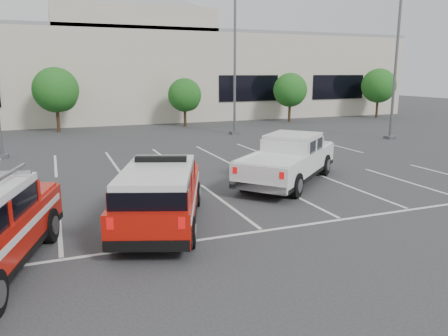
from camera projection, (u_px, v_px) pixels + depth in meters
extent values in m
plane|color=#2E2E30|center=(226.00, 204.00, 15.02)|extent=(120.00, 120.00, 0.00)
cube|color=silver|center=(188.00, 176.00, 19.11)|extent=(23.00, 15.00, 0.01)
cube|color=beige|center=(108.00, 77.00, 43.29)|extent=(60.00, 15.00, 8.00)
cube|color=gray|center=(105.00, 34.00, 42.40)|extent=(60.00, 15.00, 0.30)
cube|color=beige|center=(128.00, 24.00, 41.56)|extent=(14.00, 12.00, 2.00)
cylinder|color=#3F2B19|center=(58.00, 120.00, 33.07)|extent=(0.24, 0.24, 1.84)
sphere|color=#184F15|center=(56.00, 90.00, 32.59)|extent=(3.37, 3.37, 3.37)
sphere|color=#184F15|center=(62.00, 97.00, 33.02)|extent=(2.24, 2.24, 2.24)
cylinder|color=#3F2B19|center=(185.00, 117.00, 36.66)|extent=(0.24, 0.24, 1.51)
sphere|color=#184F15|center=(185.00, 95.00, 36.26)|extent=(2.77, 2.77, 2.77)
sphere|color=#184F15|center=(189.00, 100.00, 36.68)|extent=(1.85, 1.85, 1.85)
cylinder|color=#3F2B19|center=(289.00, 112.00, 40.19)|extent=(0.24, 0.24, 1.67)
sphere|color=#184F15|center=(290.00, 90.00, 39.76)|extent=(3.07, 3.07, 3.07)
sphere|color=#184F15|center=(293.00, 95.00, 40.18)|extent=(2.05, 2.05, 2.05)
cylinder|color=#3F2B19|center=(377.00, 108.00, 43.73)|extent=(0.24, 0.24, 1.84)
sphere|color=#184F15|center=(379.00, 86.00, 43.25)|extent=(3.37, 3.37, 3.37)
sphere|color=#184F15|center=(380.00, 91.00, 43.69)|extent=(2.24, 2.24, 2.24)
cube|color=#59595E|center=(2.00, 156.00, 23.07)|extent=(0.60, 0.60, 0.20)
cube|color=#59595E|center=(234.00, 133.00, 32.05)|extent=(0.60, 0.60, 0.20)
cylinder|color=#59595E|center=(235.00, 64.00, 31.00)|extent=(0.18, 0.18, 10.00)
cube|color=#59595E|center=(390.00, 137.00, 29.79)|extent=(0.60, 0.60, 0.20)
cylinder|color=#59595E|center=(396.00, 64.00, 28.74)|extent=(0.18, 0.18, 10.00)
cube|color=#B01208|center=(161.00, 199.00, 12.83)|extent=(3.87, 6.02, 0.86)
cube|color=black|center=(158.00, 181.00, 12.19)|extent=(3.15, 4.42, 0.45)
cube|color=silver|center=(157.00, 171.00, 12.12)|extent=(3.08, 4.33, 0.16)
cube|color=black|center=(161.00, 159.00, 12.95)|extent=(1.53, 0.79, 0.15)
cube|color=silver|center=(288.00, 163.00, 17.78)|extent=(6.19, 5.82, 0.92)
cube|color=black|center=(293.00, 144.00, 18.13)|extent=(3.00, 2.98, 0.48)
cube|color=silver|center=(293.00, 136.00, 18.06)|extent=(2.94, 2.92, 0.17)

